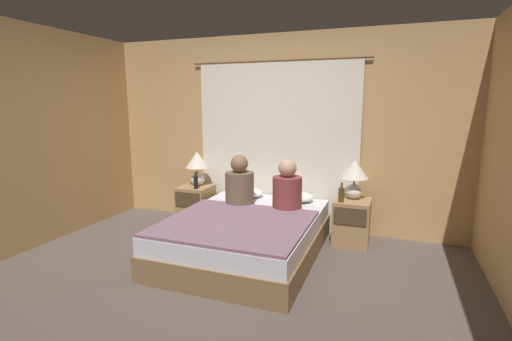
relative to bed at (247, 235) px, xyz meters
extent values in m
plane|color=#564C47|center=(0.00, -0.75, -0.21)|extent=(16.00, 16.00, 0.00)
cube|color=tan|center=(0.00, 1.10, 1.04)|extent=(4.82, 0.06, 2.50)
cube|color=tan|center=(-2.38, -0.75, 1.04)|extent=(0.06, 3.77, 2.50)
cube|color=white|center=(0.00, 1.04, 0.85)|extent=(2.14, 0.02, 2.14)
cylinder|color=brown|center=(0.00, 1.04, 1.94)|extent=(2.34, 0.02, 0.02)
cube|color=olive|center=(0.00, 0.00, -0.09)|extent=(1.49, 1.97, 0.25)
cube|color=silver|center=(0.00, 0.00, 0.13)|extent=(1.45, 1.93, 0.18)
cube|color=#A87F51|center=(-1.04, 0.73, 0.05)|extent=(0.41, 0.42, 0.53)
cube|color=#4C3823|center=(-1.04, 0.51, 0.18)|extent=(0.36, 0.02, 0.19)
cube|color=#A87F51|center=(1.04, 0.73, 0.05)|extent=(0.41, 0.42, 0.53)
cube|color=#4C3823|center=(1.04, 0.51, 0.18)|extent=(0.36, 0.02, 0.19)
ellipsoid|color=silver|center=(-1.04, 0.80, 0.39)|extent=(0.19, 0.19, 0.16)
cylinder|color=#B2A893|center=(-1.04, 0.80, 0.51)|extent=(0.02, 0.02, 0.09)
cone|color=silver|center=(-1.04, 0.80, 0.67)|extent=(0.32, 0.32, 0.22)
ellipsoid|color=silver|center=(1.04, 0.80, 0.39)|extent=(0.19, 0.19, 0.16)
cylinder|color=#B2A893|center=(1.04, 0.80, 0.51)|extent=(0.02, 0.02, 0.09)
cone|color=silver|center=(1.04, 0.80, 0.67)|extent=(0.32, 0.32, 0.22)
ellipsoid|color=white|center=(-0.33, 0.77, 0.28)|extent=(0.49, 0.35, 0.12)
ellipsoid|color=white|center=(0.33, 0.77, 0.28)|extent=(0.49, 0.35, 0.12)
cube|color=slate|center=(0.00, -0.30, 0.23)|extent=(1.43, 1.32, 0.03)
cylinder|color=brown|center=(-0.25, 0.40, 0.42)|extent=(0.34, 0.34, 0.39)
sphere|color=#846047|center=(-0.25, 0.40, 0.72)|extent=(0.21, 0.21, 0.21)
cylinder|color=brown|center=(0.34, 0.40, 0.41)|extent=(0.33, 0.33, 0.38)
sphere|color=tan|center=(0.34, 0.40, 0.70)|extent=(0.21, 0.21, 0.21)
cylinder|color=black|center=(-0.95, 0.60, 0.39)|extent=(0.06, 0.06, 0.16)
cylinder|color=black|center=(-0.95, 0.60, 0.51)|extent=(0.02, 0.02, 0.06)
cylinder|color=#513819|center=(0.92, 0.60, 0.39)|extent=(0.07, 0.07, 0.16)
cylinder|color=#513819|center=(0.92, 0.60, 0.51)|extent=(0.02, 0.02, 0.06)
camera|label=1|loc=(1.43, -3.56, 1.43)|focal=26.00mm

